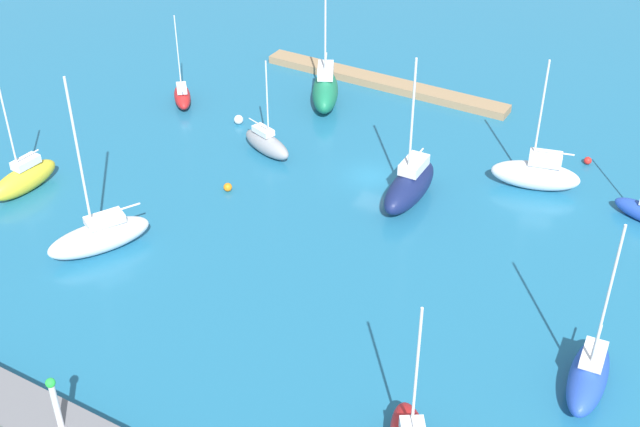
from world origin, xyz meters
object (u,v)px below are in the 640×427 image
(sailboat_red_near_pier, at_px, (182,96))
(mooring_buoy_orange, at_px, (228,187))
(sailboat_white_center_basin, at_px, (536,174))
(sailboat_blue_far_north, at_px, (589,375))
(mooring_buoy_white, at_px, (239,120))
(mooring_buoy_red, at_px, (588,161))
(sailboat_navy_inner_mooring, at_px, (410,185))
(sailboat_white_along_channel, at_px, (99,236))
(sailboat_green_outer_mooring, at_px, (325,90))
(sailboat_yellow_far_south, at_px, (24,178))
(sailboat_gray_by_breakwater, at_px, (267,143))
(pier_dock, at_px, (384,83))
(harbor_beacon, at_px, (55,400))

(sailboat_red_near_pier, xyz_separation_m, mooring_buoy_orange, (-12.91, 10.75, -0.56))
(sailboat_red_near_pier, xyz_separation_m, sailboat_white_center_basin, (-34.85, -2.40, 0.47))
(sailboat_blue_far_north, bearing_deg, sailboat_white_center_basin, -158.99)
(mooring_buoy_orange, bearing_deg, mooring_buoy_white, -60.00)
(sailboat_blue_far_north, relative_size, mooring_buoy_red, 18.60)
(sailboat_navy_inner_mooring, height_order, mooring_buoy_white, sailboat_navy_inner_mooring)
(sailboat_white_along_channel, distance_m, mooring_buoy_red, 41.75)
(sailboat_green_outer_mooring, height_order, mooring_buoy_red, sailboat_green_outer_mooring)
(sailboat_navy_inner_mooring, distance_m, mooring_buoy_white, 19.93)
(sailboat_white_along_channel, height_order, mooring_buoy_orange, sailboat_white_along_channel)
(sailboat_yellow_far_south, bearing_deg, sailboat_red_near_pier, 179.08)
(sailboat_white_along_channel, height_order, sailboat_green_outer_mooring, sailboat_white_along_channel)
(sailboat_red_near_pier, height_order, mooring_buoy_white, sailboat_red_near_pier)
(sailboat_gray_by_breakwater, distance_m, sailboat_white_center_basin, 23.34)
(sailboat_yellow_far_south, xyz_separation_m, sailboat_navy_inner_mooring, (-28.19, -14.54, 0.26))
(pier_dock, xyz_separation_m, sailboat_white_along_channel, (5.98, 35.64, 0.89))
(harbor_beacon, relative_size, sailboat_red_near_pier, 0.41)
(sailboat_green_outer_mooring, distance_m, sailboat_navy_inner_mooring, 18.40)
(pier_dock, relative_size, sailboat_green_outer_mooring, 2.34)
(sailboat_red_near_pier, height_order, mooring_buoy_orange, sailboat_red_near_pier)
(sailboat_navy_inner_mooring, bearing_deg, sailboat_blue_far_north, 52.09)
(sailboat_white_along_channel, bearing_deg, sailboat_gray_by_breakwater, -160.78)
(sailboat_blue_far_north, relative_size, sailboat_gray_by_breakwater, 1.39)
(sailboat_yellow_far_south, relative_size, mooring_buoy_red, 15.29)
(sailboat_red_near_pier, distance_m, sailboat_gray_by_breakwater, 13.02)
(pier_dock, relative_size, sailboat_white_along_channel, 1.85)
(sailboat_blue_far_north, relative_size, sailboat_white_center_basin, 1.09)
(mooring_buoy_orange, xyz_separation_m, mooring_buoy_white, (5.85, -10.14, 0.08))
(sailboat_yellow_far_south, xyz_separation_m, sailboat_gray_by_breakwater, (-14.02, -15.14, -0.18))
(sailboat_gray_by_breakwater, bearing_deg, pier_dock, 98.94)
(pier_dock, height_order, sailboat_green_outer_mooring, sailboat_green_outer_mooring)
(sailboat_white_center_basin, xyz_separation_m, mooring_buoy_white, (27.79, 3.01, -0.95))
(sailboat_blue_far_north, xyz_separation_m, sailboat_yellow_far_south, (46.51, 0.89, 0.05))
(pier_dock, bearing_deg, mooring_buoy_red, 167.52)
(sailboat_blue_far_north, distance_m, sailboat_gray_by_breakwater, 35.48)
(harbor_beacon, relative_size, sailboat_blue_far_north, 0.30)
(harbor_beacon, height_order, mooring_buoy_red, harbor_beacon)
(pier_dock, bearing_deg, sailboat_green_outer_mooring, 64.02)
(sailboat_red_near_pier, height_order, sailboat_gray_by_breakwater, sailboat_red_near_pier)
(sailboat_blue_far_north, xyz_separation_m, sailboat_gray_by_breakwater, (32.49, -14.25, -0.13))
(harbor_beacon, relative_size, mooring_buoy_orange, 5.19)
(pier_dock, xyz_separation_m, mooring_buoy_red, (-22.30, 4.94, -0.05))
(sailboat_white_along_channel, height_order, sailboat_white_center_basin, sailboat_white_along_channel)
(sailboat_blue_far_north, relative_size, mooring_buoy_orange, 17.48)
(mooring_buoy_orange, bearing_deg, mooring_buoy_red, -142.15)
(sailboat_red_near_pier, xyz_separation_m, sailboat_white_along_channel, (-9.38, 22.21, 0.36))
(sailboat_gray_by_breakwater, bearing_deg, mooring_buoy_red, 44.84)
(pier_dock, distance_m, sailboat_red_near_pier, 20.41)
(mooring_buoy_orange, height_order, mooring_buoy_white, mooring_buoy_white)
(sailboat_red_near_pier, xyz_separation_m, sailboat_yellow_far_south, (1.62, 19.10, 0.30))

